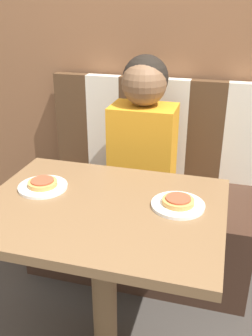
{
  "coord_description": "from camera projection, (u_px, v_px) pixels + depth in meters",
  "views": [
    {
      "loc": [
        0.4,
        -1.1,
        1.41
      ],
      "look_at": [
        0.0,
        0.32,
        0.74
      ],
      "focal_mm": 40.0,
      "sensor_mm": 36.0,
      "label": 1
    }
  ],
  "objects": [
    {
      "name": "person",
      "position": [
        144.0,
        125.0,
        1.87
      ],
      "size": [
        0.33,
        0.25,
        0.71
      ],
      "color": "orange",
      "rests_on": "booth_seat"
    },
    {
      "name": "wall_back",
      "position": [
        160.0,
        22.0,
        1.98
      ],
      "size": [
        7.0,
        0.05,
        2.6
      ],
      "color": "brown",
      "rests_on": "ground_plane"
    },
    {
      "name": "dining_table",
      "position": [
        103.0,
        231.0,
        1.39
      ],
      "size": [
        0.87,
        0.67,
        0.74
      ],
      "color": "brown",
      "rests_on": "ground_plane"
    },
    {
      "name": "plate_right",
      "position": [
        178.0,
        205.0,
        1.33
      ],
      "size": [
        0.19,
        0.19,
        0.01
      ],
      "color": "white",
      "rests_on": "dining_table"
    },
    {
      "name": "booth_seat",
      "position": [
        141.0,
        227.0,
        2.12
      ],
      "size": [
        1.17,
        0.58,
        0.46
      ],
      "color": "#382319",
      "rests_on": "ground_plane"
    },
    {
      "name": "booth_backrest",
      "position": [
        153.0,
        127.0,
        2.13
      ],
      "size": [
        1.17,
        0.06,
        0.56
      ],
      "color": "#4C331E",
      "rests_on": "booth_seat"
    },
    {
      "name": "pizza_left",
      "position": [
        43.0,
        183.0,
        1.45
      ],
      "size": [
        0.11,
        0.11,
        0.02
      ],
      "color": "#C68E47",
      "rests_on": "plate_left"
    },
    {
      "name": "plate_left",
      "position": [
        43.0,
        187.0,
        1.46
      ],
      "size": [
        0.19,
        0.19,
        0.01
      ],
      "color": "white",
      "rests_on": "dining_table"
    },
    {
      "name": "pizza_right",
      "position": [
        178.0,
        201.0,
        1.32
      ],
      "size": [
        0.11,
        0.11,
        0.02
      ],
      "color": "#C68E47",
      "rests_on": "plate_right"
    }
  ]
}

